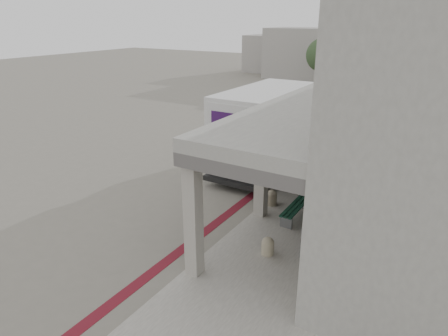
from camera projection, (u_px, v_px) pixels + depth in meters
The scene contains 12 objects.
ground at pixel (203, 209), 14.77m from camera, with size 120.00×120.00×0.00m, color slate.
bike_lane_stripe at pixel (252, 195), 15.88m from camera, with size 0.35×40.00×0.01m, color maroon.
sidewalk at pixel (306, 236), 12.81m from camera, with size 4.40×28.00×0.12m, color gray.
transit_building at pixel (437, 117), 13.84m from camera, with size 7.60×17.00×7.00m.
distant_backdrop at pixel (364, 55), 43.84m from camera, with size 28.00×10.00×6.50m.
tree_left at pixel (323, 55), 38.43m from camera, with size 3.20×3.20×4.80m.
tree_mid at pixel (404, 57), 36.62m from camera, with size 3.20×3.20×4.80m.
fedex_truck at pixel (277, 123), 18.77m from camera, with size 2.78×8.73×3.72m.
bench at pixel (296, 209), 13.76m from camera, with size 0.44×1.95×0.46m.
bollard_near at pixel (268, 246), 11.65m from camera, with size 0.37×0.37×0.55m.
bollard_far at pixel (272, 197), 14.74m from camera, with size 0.39×0.39×0.59m.
utility_cabinet at pixel (312, 241), 11.50m from camera, with size 0.44×0.59×0.98m, color slate.
Camera 1 is at (7.56, -10.94, 6.66)m, focal length 32.00 mm.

